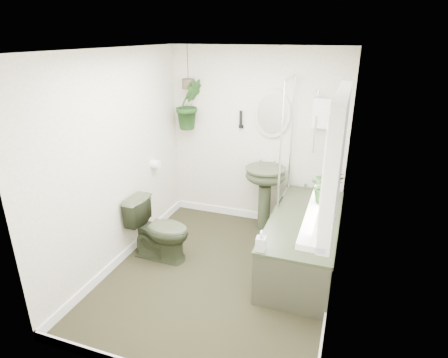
% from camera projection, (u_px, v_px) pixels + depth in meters
% --- Properties ---
extents(floor, '(2.30, 2.80, 0.02)m').
position_uv_depth(floor, '(219.00, 275.00, 4.04)').
color(floor, black).
rests_on(floor, ground).
extents(ceiling, '(2.30, 2.80, 0.02)m').
position_uv_depth(ceiling, '(218.00, 48.00, 3.20)').
color(ceiling, white).
rests_on(ceiling, ground).
extents(wall_back, '(2.30, 0.02, 2.30)m').
position_uv_depth(wall_back, '(256.00, 139.00, 4.86)').
color(wall_back, white).
rests_on(wall_back, ground).
extents(wall_front, '(2.30, 0.02, 2.30)m').
position_uv_depth(wall_front, '(143.00, 248.00, 2.38)').
color(wall_front, white).
rests_on(wall_front, ground).
extents(wall_left, '(0.02, 2.80, 2.30)m').
position_uv_depth(wall_left, '(117.00, 162.00, 3.98)').
color(wall_left, white).
rests_on(wall_left, ground).
extents(wall_right, '(0.02, 2.80, 2.30)m').
position_uv_depth(wall_right, '(344.00, 190.00, 3.26)').
color(wall_right, white).
rests_on(wall_right, ground).
extents(skirting, '(2.30, 2.80, 0.10)m').
position_uv_depth(skirting, '(219.00, 270.00, 4.02)').
color(skirting, white).
rests_on(skirting, floor).
extents(bathtub, '(0.72, 1.72, 0.58)m').
position_uv_depth(bathtub, '(303.00, 241.00, 4.13)').
color(bathtub, '#343D27').
rests_on(bathtub, floor).
extents(bath_screen, '(0.04, 0.72, 1.40)m').
position_uv_depth(bath_screen, '(287.00, 140.00, 4.30)').
color(bath_screen, silver).
rests_on(bath_screen, bathtub).
extents(shower_box, '(0.20, 0.10, 0.35)m').
position_uv_depth(shower_box, '(321.00, 113.00, 4.40)').
color(shower_box, white).
rests_on(shower_box, wall_back).
extents(oval_mirror, '(0.46, 0.03, 0.62)m').
position_uv_depth(oval_mirror, '(272.00, 113.00, 4.63)').
color(oval_mirror, beige).
rests_on(oval_mirror, wall_back).
extents(wall_sconce, '(0.04, 0.04, 0.22)m').
position_uv_depth(wall_sconce, '(241.00, 119.00, 4.79)').
color(wall_sconce, black).
rests_on(wall_sconce, wall_back).
extents(toilet_roll_holder, '(0.11, 0.11, 0.11)m').
position_uv_depth(toilet_roll_holder, '(156.00, 164.00, 4.67)').
color(toilet_roll_holder, white).
rests_on(toilet_roll_holder, wall_left).
extents(window_recess, '(0.08, 1.00, 0.90)m').
position_uv_depth(window_recess, '(336.00, 159.00, 2.49)').
color(window_recess, white).
rests_on(window_recess, wall_right).
extents(window_sill, '(0.18, 1.00, 0.04)m').
position_uv_depth(window_sill, '(319.00, 214.00, 2.66)').
color(window_sill, white).
rests_on(window_sill, wall_right).
extents(window_blinds, '(0.01, 0.86, 0.76)m').
position_uv_depth(window_blinds, '(329.00, 158.00, 2.50)').
color(window_blinds, white).
rests_on(window_blinds, wall_right).
extents(toilet, '(0.71, 0.41, 0.72)m').
position_uv_depth(toilet, '(160.00, 229.00, 4.24)').
color(toilet, '#343D27').
rests_on(toilet, floor).
extents(pedestal_sink, '(0.54, 0.47, 0.86)m').
position_uv_depth(pedestal_sink, '(264.00, 199.00, 4.83)').
color(pedestal_sink, '#343D27').
rests_on(pedestal_sink, floor).
extents(sill_plant, '(0.29, 0.27, 0.26)m').
position_uv_depth(sill_plant, '(326.00, 186.00, 2.74)').
color(sill_plant, black).
rests_on(sill_plant, window_sill).
extents(hanging_plant, '(0.45, 0.45, 0.64)m').
position_uv_depth(hanging_plant, '(189.00, 104.00, 4.83)').
color(hanging_plant, black).
rests_on(hanging_plant, ceiling).
extents(soap_bottle, '(0.10, 0.10, 0.20)m').
position_uv_depth(soap_bottle, '(261.00, 241.00, 3.38)').
color(soap_bottle, '#312726').
rests_on(soap_bottle, bathtub).
extents(hanging_pot, '(0.16, 0.16, 0.12)m').
position_uv_depth(hanging_pot, '(188.00, 84.00, 4.74)').
color(hanging_pot, '#42392B').
rests_on(hanging_pot, ceiling).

